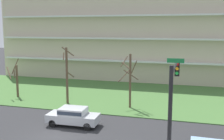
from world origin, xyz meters
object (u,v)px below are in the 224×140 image
(tree_far_left, at_px, (16,79))
(traffic_signal_mast, at_px, (173,103))
(sedan_silver_center_right, at_px, (73,116))
(tree_left, at_px, (67,74))
(tree_center, at_px, (130,79))

(tree_far_left, bearing_deg, traffic_signal_mast, -36.83)
(tree_far_left, relative_size, traffic_signal_mast, 0.69)
(sedan_silver_center_right, bearing_deg, tree_far_left, -35.90)
(tree_left, xyz_separation_m, sedan_silver_center_right, (3.34, -6.06, -2.42))
(tree_far_left, xyz_separation_m, tree_left, (7.14, -1.06, 1.07))
(tree_center, distance_m, sedan_silver_center_right, 7.62)
(tree_far_left, bearing_deg, tree_center, -3.02)
(tree_far_left, distance_m, tree_center, 14.03)
(tree_far_left, bearing_deg, sedan_silver_center_right, -34.18)
(tree_left, distance_m, tree_center, 6.85)
(tree_left, height_order, sedan_silver_center_right, tree_left)
(tree_left, relative_size, traffic_signal_mast, 0.94)
(traffic_signal_mast, bearing_deg, tree_center, 110.78)
(sedan_silver_center_right, bearing_deg, tree_center, -120.43)
(tree_left, height_order, traffic_signal_mast, traffic_signal_mast)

